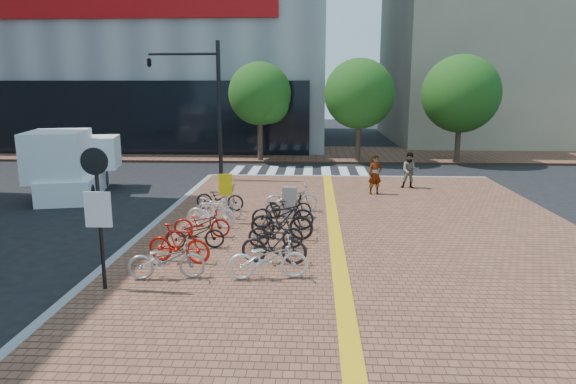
# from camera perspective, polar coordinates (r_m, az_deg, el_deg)

# --- Properties ---
(ground) EXTENTS (120.00, 120.00, 0.00)m
(ground) POSITION_cam_1_polar(r_m,az_deg,el_deg) (14.75, -2.40, -6.71)
(ground) COLOR black
(ground) RESTS_ON ground
(sidewalk) EXTENTS (14.00, 34.00, 0.15)m
(sidewalk) POSITION_cam_1_polar(r_m,az_deg,el_deg) (10.18, 12.52, -15.34)
(sidewalk) COLOR brown
(sidewalk) RESTS_ON ground
(tactile_strip) EXTENTS (0.40, 34.00, 0.01)m
(tactile_strip) POSITION_cam_1_polar(r_m,az_deg,el_deg) (10.03, 6.70, -15.05)
(tactile_strip) COLOR gold
(tactile_strip) RESTS_ON sidewalk
(kerb_west) EXTENTS (0.25, 34.00, 0.15)m
(kerb_west) POSITION_cam_1_polar(r_m,az_deg,el_deg) (11.37, -26.08, -13.33)
(kerb_west) COLOR gray
(kerb_west) RESTS_ON ground
(kerb_north) EXTENTS (14.00, 0.25, 0.15)m
(kerb_north) POSITION_cam_1_polar(r_m,az_deg,el_deg) (26.39, 6.52, 1.64)
(kerb_north) COLOR gray
(kerb_north) RESTS_ON ground
(far_sidewalk) EXTENTS (70.00, 8.00, 0.15)m
(far_sidewalk) POSITION_cam_1_polar(r_m,az_deg,el_deg) (35.26, 0.75, 4.24)
(far_sidewalk) COLOR brown
(far_sidewalk) RESTS_ON ground
(building_beige) EXTENTS (20.00, 18.00, 18.00)m
(building_beige) POSITION_cam_1_polar(r_m,az_deg,el_deg) (49.06, 23.73, 15.84)
(building_beige) COLOR gray
(building_beige) RESTS_ON ground
(crosswalk) EXTENTS (7.50, 4.00, 0.01)m
(crosswalk) POSITION_cam_1_polar(r_m,az_deg,el_deg) (28.33, 1.22, 2.26)
(crosswalk) COLOR silver
(crosswalk) RESTS_ON ground
(street_trees) EXTENTS (16.20, 4.60, 6.35)m
(street_trees) POSITION_cam_1_polar(r_m,az_deg,el_deg) (31.61, 9.84, 10.53)
(street_trees) COLOR #38281E
(street_trees) RESTS_ON far_sidewalk
(bike_0) EXTENTS (1.89, 0.91, 0.95)m
(bike_0) POSITION_cam_1_polar(r_m,az_deg,el_deg) (12.58, -13.36, -7.32)
(bike_0) COLOR #A2A2A7
(bike_0) RESTS_ON sidewalk
(bike_1) EXTENTS (1.78, 0.79, 1.03)m
(bike_1) POSITION_cam_1_polar(r_m,az_deg,el_deg) (13.62, -12.04, -5.60)
(bike_1) COLOR red
(bike_1) RESTS_ON sidewalk
(bike_2) EXTENTS (1.69, 0.81, 0.85)m
(bike_2) POSITION_cam_1_polar(r_m,az_deg,el_deg) (14.70, -10.27, -4.60)
(bike_2) COLOR black
(bike_2) RESTS_ON sidewalk
(bike_3) EXTENTS (1.72, 0.67, 0.89)m
(bike_3) POSITION_cam_1_polar(r_m,az_deg,el_deg) (15.76, -9.56, -3.40)
(bike_3) COLOR #AF160C
(bike_3) RESTS_ON sidewalk
(bike_4) EXTENTS (1.70, 0.72, 0.99)m
(bike_4) POSITION_cam_1_polar(r_m,az_deg,el_deg) (16.75, -8.54, -2.28)
(bike_4) COLOR white
(bike_4) RESTS_ON sidewalk
(bike_5) EXTENTS (1.69, 0.78, 0.86)m
(bike_5) POSITION_cam_1_polar(r_m,az_deg,el_deg) (17.87, -7.63, -1.59)
(bike_5) COLOR #AEAEB3
(bike_5) RESTS_ON sidewalk
(bike_6) EXTENTS (1.89, 0.91, 0.95)m
(bike_6) POSITION_cam_1_polar(r_m,az_deg,el_deg) (19.04, -7.58, -0.62)
(bike_6) COLOR black
(bike_6) RESTS_ON sidewalk
(bike_7) EXTENTS (1.99, 0.96, 1.00)m
(bike_7) POSITION_cam_1_polar(r_m,az_deg,el_deg) (12.25, -2.27, -7.38)
(bike_7) COLOR white
(bike_7) RESTS_ON sidewalk
(bike_8) EXTENTS (1.76, 0.65, 1.03)m
(bike_8) POSITION_cam_1_polar(r_m,az_deg,el_deg) (13.24, -1.57, -5.84)
(bike_8) COLOR black
(bike_8) RESTS_ON sidewalk
(bike_9) EXTENTS (1.57, 0.47, 0.94)m
(bike_9) POSITION_cam_1_polar(r_m,az_deg,el_deg) (14.50, -1.37, -4.46)
(bike_9) COLOR black
(bike_9) RESTS_ON sidewalk
(bike_10) EXTENTS (1.95, 0.75, 1.14)m
(bike_10) POSITION_cam_1_polar(r_m,az_deg,el_deg) (15.29, -0.70, -3.21)
(bike_10) COLOR black
(bike_10) RESTS_ON sidewalk
(bike_11) EXTENTS (2.02, 0.76, 1.05)m
(bike_11) POSITION_cam_1_polar(r_m,az_deg,el_deg) (16.39, -0.61, -2.36)
(bike_11) COLOR black
(bike_11) RESTS_ON sidewalk
(bike_12) EXTENTS (1.67, 0.79, 0.84)m
(bike_12) POSITION_cam_1_polar(r_m,az_deg,el_deg) (17.77, 0.03, -1.58)
(bike_12) COLOR black
(bike_12) RESTS_ON sidewalk
(bike_13) EXTENTS (2.04, 1.06, 1.02)m
(bike_13) POSITION_cam_1_polar(r_m,az_deg,el_deg) (18.62, 0.39, -0.69)
(bike_13) COLOR #B9B9BE
(bike_13) RESTS_ON sidewalk
(pedestrian_a) EXTENTS (0.70, 0.57, 1.68)m
(pedestrian_a) POSITION_cam_1_polar(r_m,az_deg,el_deg) (21.94, 9.66, 1.92)
(pedestrian_a) COLOR gray
(pedestrian_a) RESTS_ON sidewalk
(pedestrian_b) EXTENTS (0.85, 0.70, 1.61)m
(pedestrian_b) POSITION_cam_1_polar(r_m,az_deg,el_deg) (23.54, 13.42, 2.34)
(pedestrian_b) COLOR #464959
(pedestrian_b) RESTS_ON sidewalk
(utility_box) EXTENTS (0.53, 0.41, 1.08)m
(utility_box) POSITION_cam_1_polar(r_m,az_deg,el_deg) (17.86, 0.22, -1.12)
(utility_box) COLOR #ABACB0
(utility_box) RESTS_ON sidewalk
(yellow_sign) EXTENTS (0.45, 0.15, 1.67)m
(yellow_sign) POSITION_cam_1_polar(r_m,az_deg,el_deg) (17.09, -6.91, 0.32)
(yellow_sign) COLOR #B7B7BC
(yellow_sign) RESTS_ON sidewalk
(notice_sign) EXTENTS (0.60, 0.14, 3.22)m
(notice_sign) POSITION_cam_1_polar(r_m,az_deg,el_deg) (11.94, -20.38, -1.01)
(notice_sign) COLOR black
(notice_sign) RESTS_ON sidewalk
(traffic_light_pole) EXTENTS (3.54, 1.36, 6.58)m
(traffic_light_pole) POSITION_cam_1_polar(r_m,az_deg,el_deg) (25.30, -11.16, 11.58)
(traffic_light_pole) COLOR black
(traffic_light_pole) RESTS_ON sidewalk
(box_truck) EXTENTS (3.20, 5.29, 2.85)m
(box_truck) POSITION_cam_1_polar(r_m,az_deg,el_deg) (23.81, -22.77, 2.79)
(box_truck) COLOR white
(box_truck) RESTS_ON ground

